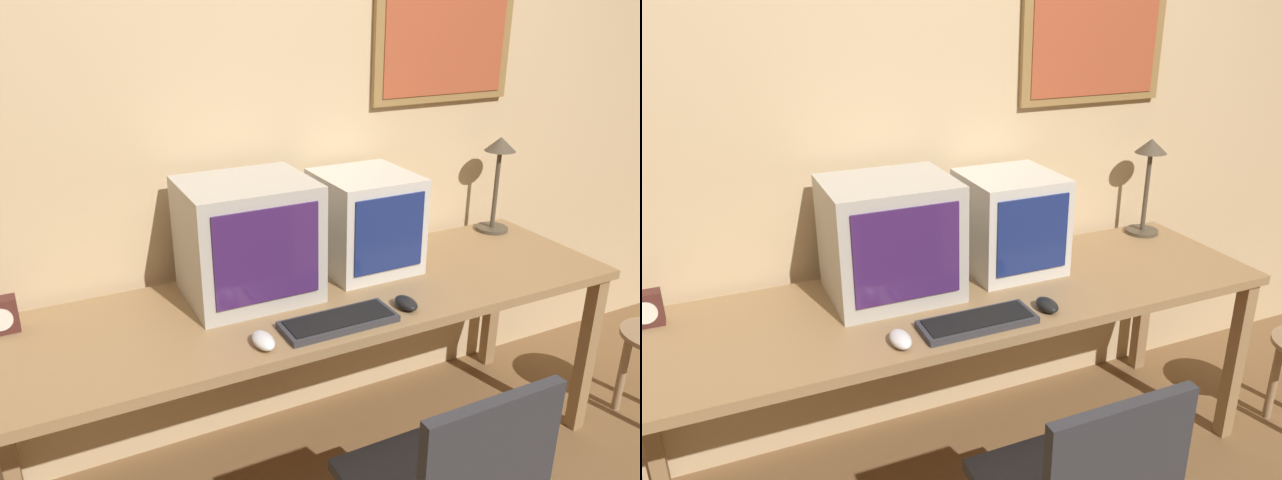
% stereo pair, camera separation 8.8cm
% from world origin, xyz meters
% --- Properties ---
extents(wall_back, '(8.00, 0.08, 2.60)m').
position_xyz_m(wall_back, '(0.01, 1.28, 1.30)').
color(wall_back, '#D1B284').
rests_on(wall_back, ground_plane).
extents(desk, '(2.29, 0.67, 0.76)m').
position_xyz_m(desk, '(0.00, 0.88, 0.69)').
color(desk, '#99754C').
rests_on(desk, ground_plane).
extents(monitor_left, '(0.44, 0.37, 0.42)m').
position_xyz_m(monitor_left, '(-0.22, 0.99, 0.97)').
color(monitor_left, '#B7B2A8').
rests_on(monitor_left, desk).
extents(monitor_right, '(0.35, 0.36, 0.38)m').
position_xyz_m(monitor_right, '(0.27, 1.03, 0.94)').
color(monitor_right, beige).
rests_on(monitor_right, desk).
extents(keyboard_main, '(0.38, 0.14, 0.03)m').
position_xyz_m(keyboard_main, '(-0.04, 0.65, 0.77)').
color(keyboard_main, '#333338').
rests_on(keyboard_main, desk).
extents(mouse_near_keyboard, '(0.06, 0.11, 0.04)m').
position_xyz_m(mouse_near_keyboard, '(0.22, 0.65, 0.78)').
color(mouse_near_keyboard, black).
rests_on(mouse_near_keyboard, desk).
extents(mouse_far_corner, '(0.06, 0.11, 0.04)m').
position_xyz_m(mouse_far_corner, '(-0.31, 0.64, 0.78)').
color(mouse_far_corner, silver).
rests_on(mouse_far_corner, desk).
extents(desk_clock, '(0.11, 0.06, 0.12)m').
position_xyz_m(desk_clock, '(-1.03, 1.09, 0.81)').
color(desk_clock, '#4C231E').
rests_on(desk_clock, desk).
extents(desk_lamp, '(0.14, 0.14, 0.43)m').
position_xyz_m(desk_lamp, '(0.99, 1.11, 1.06)').
color(desk_lamp, '#4C4233').
rests_on(desk_lamp, desk).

